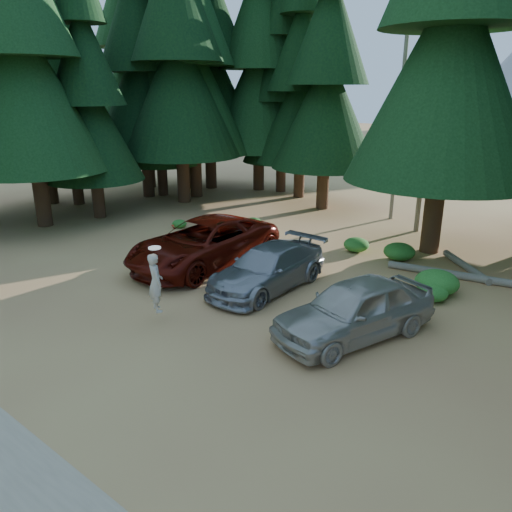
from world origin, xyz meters
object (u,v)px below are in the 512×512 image
object	(u,v)px
red_pickup	(204,243)
log_right	(449,274)
frisbee_player	(156,282)
log_mid	(466,266)
silver_minivan_center	(268,268)
silver_minivan_right	(355,309)
log_left	(266,242)

from	to	relation	value
red_pickup	log_right	size ratio (longest dim) A/B	1.46
frisbee_player	log_mid	xyz separation A→B (m)	(5.71, 10.29, -1.11)
silver_minivan_center	frisbee_player	bearing A→B (deg)	-103.15
silver_minivan_center	log_right	distance (m)	6.77
red_pickup	log_right	distance (m)	9.21
silver_minivan_right	log_left	size ratio (longest dim) A/B	1.23
frisbee_player	log_right	xyz separation A→B (m)	(5.51, 9.07, -1.11)
silver_minivan_center	silver_minivan_right	xyz separation A→B (m)	(4.02, -1.27, 0.10)
log_right	frisbee_player	bearing A→B (deg)	-132.09
red_pickup	frisbee_player	bearing A→B (deg)	-61.79
frisbee_player	log_right	size ratio (longest dim) A/B	0.44
silver_minivan_center	log_right	xyz separation A→B (m)	(4.55, 4.98, -0.59)
frisbee_player	silver_minivan_right	bearing A→B (deg)	-125.90
silver_minivan_center	log_mid	world-z (taller)	silver_minivan_center
log_mid	frisbee_player	bearing A→B (deg)	-74.21
silver_minivan_center	log_left	bearing A→B (deg)	128.45
log_right	log_left	bearing A→B (deg)	177.61
frisbee_player	log_mid	distance (m)	11.82
red_pickup	log_left	world-z (taller)	red_pickup
silver_minivan_center	log_mid	size ratio (longest dim) A/B	1.53
log_left	log_right	world-z (taller)	log_right
silver_minivan_right	log_left	xyz separation A→B (m)	(-7.08, 5.13, -0.69)
silver_minivan_right	frisbee_player	xyz separation A→B (m)	(-4.98, -2.81, 0.42)
red_pickup	frisbee_player	world-z (taller)	frisbee_player
log_right	red_pickup	bearing A→B (deg)	-160.09
log_mid	red_pickup	bearing A→B (deg)	-99.04
silver_minivan_center	log_left	distance (m)	4.95
silver_minivan_right	red_pickup	bearing A→B (deg)	-173.44
frisbee_player	log_left	bearing A→B (deg)	-50.56
red_pickup	log_right	world-z (taller)	red_pickup
log_left	log_mid	distance (m)	8.16
red_pickup	silver_minivan_center	size ratio (longest dim) A/B	1.29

